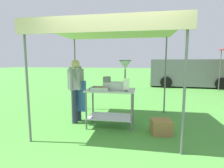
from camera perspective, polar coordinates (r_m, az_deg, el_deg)
The scene contains 9 objects.
ground_plane at distance 9.12m, azimuth 6.80°, elevation -2.59°, with size 70.00×70.00×0.00m, color #478E38.
stall_canopy at distance 4.23m, azimuth -0.25°, elevation 16.62°, with size 3.02×2.62×2.32m.
donut_cart at distance 4.18m, azimuth -0.47°, elevation -5.24°, with size 1.14×0.66×0.91m.
donut_tray at distance 4.04m, azimuth -3.62°, elevation -1.64°, with size 0.45×0.33×0.07m.
donut_fryer at distance 4.06m, azimuth 1.97°, elevation 1.76°, with size 0.64×0.28×0.69m.
menu_sign at distance 3.88m, azimuth 4.69°, elevation -0.53°, with size 0.13×0.05×0.29m.
vendor at distance 4.54m, azimuth -11.61°, elevation -1.14°, with size 0.46×0.54×1.61m.
supply_crate at distance 4.04m, azimuth 15.75°, elevation -13.28°, with size 0.47×0.44×0.31m.
van_grey at distance 12.03m, azimuth 24.01°, elevation 3.43°, with size 4.90×2.30×1.69m.
Camera 1 is at (0.45, -2.97, 1.56)m, focal length 28.00 mm.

